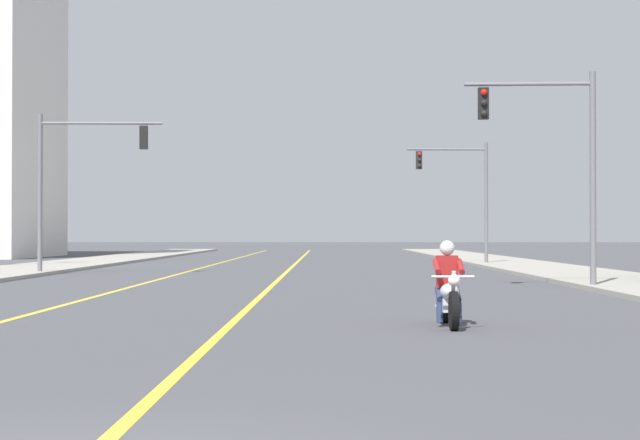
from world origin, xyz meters
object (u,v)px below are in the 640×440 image
Objects in this scene: traffic_signal_near_right at (557,148)px; traffic_signal_near_left at (75,169)px; traffic_signal_mid_right at (464,185)px; motorcycle_with_rider at (448,292)px.

traffic_signal_near_right is 19.40m from traffic_signal_near_left.
traffic_signal_near_right is 1.00× the size of traffic_signal_mid_right.
traffic_signal_near_right is at bearing -90.92° from traffic_signal_mid_right.
traffic_signal_near_left is at bearing 146.85° from traffic_signal_near_right.
traffic_signal_near_left is 20.95m from traffic_signal_mid_right.
traffic_signal_mid_right is (4.84, 35.48, 3.46)m from motorcycle_with_rider.
traffic_signal_mid_right is (0.37, 23.37, 0.02)m from traffic_signal_near_right.
motorcycle_with_rider is 25.82m from traffic_signal_near_left.
motorcycle_with_rider is 0.35× the size of traffic_signal_mid_right.
traffic_signal_mid_right reaches higher than motorcycle_with_rider.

